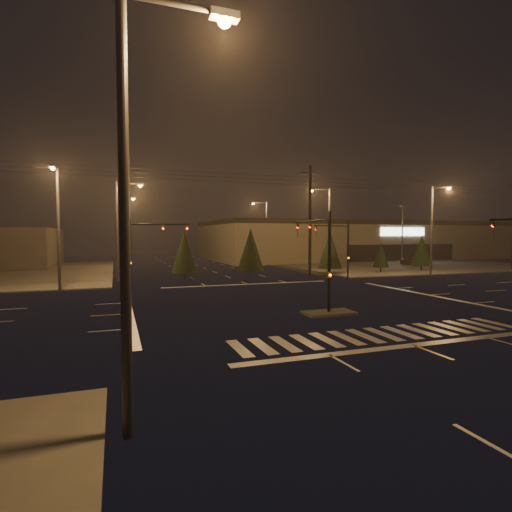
# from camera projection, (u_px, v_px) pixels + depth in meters

# --- Properties ---
(ground) EXTENTS (140.00, 140.00, 0.00)m
(ground) POSITION_uv_depth(u_px,v_px,m) (299.00, 303.00, 27.03)
(ground) COLOR black
(ground) RESTS_ON ground
(sidewalk_ne) EXTENTS (36.00, 36.00, 0.12)m
(sidewalk_ne) POSITION_uv_depth(u_px,v_px,m) (385.00, 263.00, 65.28)
(sidewalk_ne) COLOR #46443F
(sidewalk_ne) RESTS_ON ground
(median_island) EXTENTS (3.00, 1.60, 0.15)m
(median_island) POSITION_uv_depth(u_px,v_px,m) (329.00, 313.00, 23.26)
(median_island) COLOR #46443F
(median_island) RESTS_ON ground
(crosswalk) EXTENTS (15.00, 2.60, 0.01)m
(crosswalk) POSITION_uv_depth(u_px,v_px,m) (383.00, 334.00, 18.56)
(crosswalk) COLOR beige
(crosswalk) RESTS_ON ground
(stop_bar_near) EXTENTS (16.00, 0.50, 0.01)m
(stop_bar_near) POSITION_uv_depth(u_px,v_px,m) (413.00, 345.00, 16.68)
(stop_bar_near) COLOR beige
(stop_bar_near) RESTS_ON ground
(stop_bar_far) EXTENTS (16.00, 0.50, 0.01)m
(stop_bar_far) POSITION_uv_depth(u_px,v_px,m) (248.00, 284.00, 37.39)
(stop_bar_far) COLOR beige
(stop_bar_far) RESTS_ON ground
(parking_lot) EXTENTS (50.00, 24.00, 0.08)m
(parking_lot) POSITION_uv_depth(u_px,v_px,m) (419.00, 263.00, 65.06)
(parking_lot) COLOR black
(parking_lot) RESTS_ON ground
(retail_building) EXTENTS (60.20, 28.30, 7.20)m
(retail_building) POSITION_uv_depth(u_px,v_px,m) (356.00, 239.00, 81.80)
(retail_building) COLOR #766D54
(retail_building) RESTS_ON ground
(signal_mast_median) EXTENTS (0.25, 4.59, 6.00)m
(signal_mast_median) POSITION_uv_depth(u_px,v_px,m) (322.00, 249.00, 23.95)
(signal_mast_median) COLOR black
(signal_mast_median) RESTS_ON ground
(signal_mast_ne) EXTENTS (4.84, 1.86, 6.00)m
(signal_mast_ne) POSITION_uv_depth(u_px,v_px,m) (341.00, 243.00, 39.54)
(signal_mast_ne) COLOR black
(signal_mast_ne) RESTS_ON ground
(signal_mast_nw) EXTENTS (4.84, 1.86, 6.00)m
(signal_mast_nw) POSITION_uv_depth(u_px,v_px,m) (143.00, 245.00, 33.21)
(signal_mast_nw) COLOR black
(signal_mast_nw) RESTS_ON ground
(streetlight_0) EXTENTS (2.77, 0.32, 10.00)m
(streetlight_0) POSITION_uv_depth(u_px,v_px,m) (139.00, 181.00, 8.88)
(streetlight_0) COLOR #38383A
(streetlight_0) RESTS_ON ground
(streetlight_1) EXTENTS (2.77, 0.32, 10.00)m
(streetlight_1) POSITION_uv_depth(u_px,v_px,m) (120.00, 223.00, 39.94)
(streetlight_1) COLOR #38383A
(streetlight_1) RESTS_ON ground
(streetlight_2) EXTENTS (2.77, 0.32, 10.00)m
(streetlight_2) POSITION_uv_depth(u_px,v_px,m) (119.00, 226.00, 55.00)
(streetlight_2) COLOR #38383A
(streetlight_2) RESTS_ON ground
(streetlight_3) EXTENTS (2.77, 0.32, 10.00)m
(streetlight_3) POSITION_uv_depth(u_px,v_px,m) (327.00, 225.00, 45.52)
(streetlight_3) COLOR #38383A
(streetlight_3) RESTS_ON ground
(streetlight_4) EXTENTS (2.77, 0.32, 10.00)m
(streetlight_4) POSITION_uv_depth(u_px,v_px,m) (265.00, 228.00, 64.35)
(streetlight_4) COLOR #38383A
(streetlight_4) RESTS_ON ground
(streetlight_5) EXTENTS (0.32, 2.77, 10.00)m
(streetlight_5) POSITION_uv_depth(u_px,v_px,m) (58.00, 220.00, 31.92)
(streetlight_5) COLOR #38383A
(streetlight_5) RESTS_ON ground
(streetlight_6) EXTENTS (0.32, 2.77, 10.00)m
(streetlight_6) POSITION_uv_depth(u_px,v_px,m) (434.00, 224.00, 44.60)
(streetlight_6) COLOR #38383A
(streetlight_6) RESTS_ON ground
(utility_pole_1) EXTENTS (2.20, 0.32, 12.00)m
(utility_pole_1) POSITION_uv_depth(u_px,v_px,m) (310.00, 221.00, 42.56)
(utility_pole_1) COLOR black
(utility_pole_1) RESTS_ON ground
(conifer_0) EXTENTS (2.84, 2.84, 5.14)m
(conifer_0) POSITION_uv_depth(u_px,v_px,m) (330.00, 249.00, 47.09)
(conifer_0) COLOR black
(conifer_0) RESTS_ON ground
(conifer_1) EXTENTS (1.92, 1.92, 3.70)m
(conifer_1) POSITION_uv_depth(u_px,v_px,m) (381.00, 255.00, 48.82)
(conifer_1) COLOR black
(conifer_1) RESTS_ON ground
(conifer_2) EXTENTS (2.50, 2.50, 4.61)m
(conifer_2) POSITION_uv_depth(u_px,v_px,m) (422.00, 250.00, 50.95)
(conifer_2) COLOR black
(conifer_2) RESTS_ON ground
(conifer_3) EXTENTS (2.75, 2.75, 5.00)m
(conifer_3) POSITION_uv_depth(u_px,v_px,m) (184.00, 252.00, 41.27)
(conifer_3) COLOR black
(conifer_3) RESTS_ON ground
(conifer_4) EXTENTS (3.00, 3.00, 5.39)m
(conifer_4) POSITION_uv_depth(u_px,v_px,m) (251.00, 250.00, 43.33)
(conifer_4) COLOR black
(conifer_4) RESTS_ON ground
(car_parked) EXTENTS (2.70, 4.31, 1.37)m
(car_parked) POSITION_uv_depth(u_px,v_px,m) (414.00, 261.00, 59.48)
(car_parked) COLOR black
(car_parked) RESTS_ON ground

